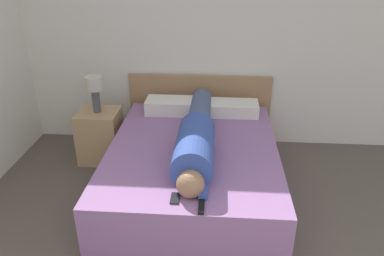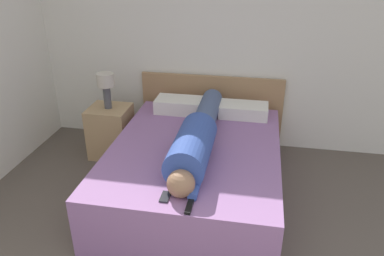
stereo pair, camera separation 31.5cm
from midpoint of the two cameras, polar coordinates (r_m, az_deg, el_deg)
name	(u,v)px [view 2 (the right image)]	position (r m, az deg, el deg)	size (l,w,h in m)	color
wall_back	(225,33)	(4.20, 7.28, 14.13)	(5.43, 0.06, 2.60)	silver
bed	(195,170)	(3.52, 3.01, -6.47)	(1.52, 1.96, 0.51)	#936699
headboard	(211,110)	(4.40, 4.97, 2.72)	(1.64, 0.04, 0.83)	#A37A51
nightstand	(111,131)	(4.23, -10.20, -0.57)	(0.44, 0.40, 0.57)	tan
table_lamp	(106,84)	(4.02, -10.81, 6.51)	(0.18, 0.18, 0.39)	#4C4C51
person_lying	(197,137)	(3.24, 3.55, -1.48)	(0.32, 1.80, 0.32)	#936B4C
pillow_near_headboard	(181,105)	(4.07, 0.45, 3.45)	(0.53, 0.29, 0.15)	silver
pillow_second	(244,110)	(4.02, 10.10, 2.63)	(0.51, 0.29, 0.13)	silver
tv_remote	(189,207)	(2.63, 3.08, -12.04)	(0.04, 0.15, 0.02)	black
cell_phone	(165,197)	(2.72, -0.76, -10.55)	(0.06, 0.13, 0.01)	black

